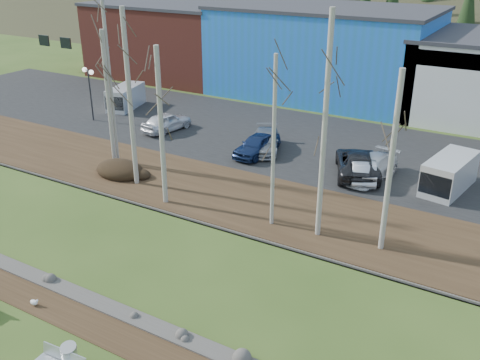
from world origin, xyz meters
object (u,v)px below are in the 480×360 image
Objects in this scene: street_lamp at (89,80)px; van_grey at (125,98)px; car_3 at (363,169)px; car_4 at (357,163)px; car_1 at (265,141)px; car_2 at (257,145)px; litter_bin at (70,359)px; seagull at (34,302)px; car_0 at (167,122)px; car_5 at (371,168)px; van_white at (448,174)px.

street_lamp is 4.73m from van_grey.
car_4 is at bearing -63.99° from car_3.
car_1 is at bearing -31.33° from car_3.
van_grey reaches higher than car_3.
car_2 reaches higher than car_1.
car_2 is (-4.23, 21.03, 0.40)m from litter_bin.
van_grey is at bearing 128.23° from litter_bin.
street_lamp is at bearing -103.70° from van_grey.
car_2 is (-0.07, -1.08, 0.04)m from car_1.
litter_bin is at bearing -42.20° from seagull.
car_0 is 16.29m from car_3.
street_lamp is at bearing -170.51° from car_5.
car_5 is (7.79, 19.29, 0.66)m from seagull.
litter_bin is 25.53m from car_0.
van_grey is (-28.11, 3.54, -0.04)m from van_white.
seagull is at bearing -70.97° from van_grey.
van_white is 28.34m from van_grey.
car_3 is 0.85× the size of car_5.
car_2 is at bearing 20.40° from street_lamp.
van_white is (21.07, -0.40, 0.27)m from car_0.
car_0 is 0.78× the size of car_4.
car_5 is (0.93, -0.18, -0.06)m from car_4.
van_grey is at bearing -31.93° from car_3.
litter_bin is 0.19× the size of van_white.
car_1 reaches higher than car_3.
car_2 is (8.59, -1.04, 0.00)m from car_0.
car_1 is at bearing 89.93° from car_2.
litter_bin is at bearing 59.16° from car_4.
seagull is 20.37m from car_3.
street_lamp is 7.49m from car_0.
car_3 is (7.64, -0.29, -0.05)m from car_2.
car_3 is at bearing -175.32° from car_0.
seagull is 0.11× the size of car_3.
car_1 is 8.03m from car_5.
van_grey reaches higher than car_5.
car_5 is 1.00× the size of van_white.
car_2 is 12.50m from van_white.
litter_bin is at bearing -90.53° from car_5.
litter_bin is 0.19× the size of car_5.
van_grey is at bearing -14.72° from car_0.
car_0 is 0.88× the size of van_white.
street_lamp is 23.34m from car_3.
seagull is 20.35m from car_1.
car_1 is at bearing -177.82° from car_5.
car_5 is (8.03, 0.03, -0.03)m from car_2.
car_5 reaches higher than seagull.
van_grey is (-7.04, 3.15, 0.23)m from car_0.
car_1 is 1.15× the size of car_3.
car_2 is at bearing -167.61° from van_white.
car_2 is (15.54, -0.12, -2.64)m from street_lamp.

